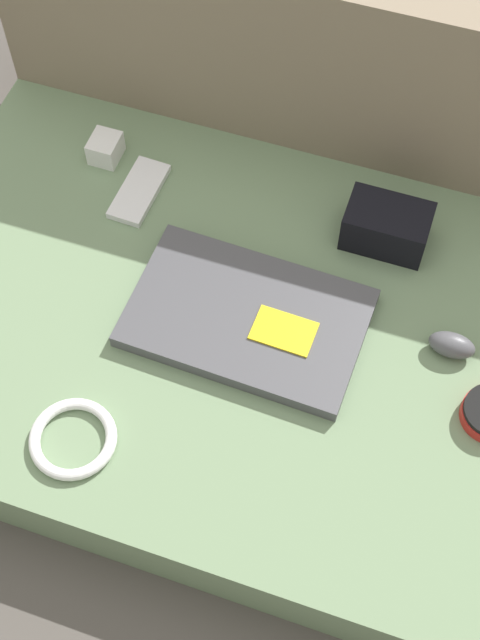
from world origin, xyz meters
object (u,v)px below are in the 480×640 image
camera_pouch (387,226)px  charger_brick (105,148)px  computer_mouse (452,345)px  phone_black (139,191)px  laptop (247,318)px

camera_pouch → charger_brick: size_ratio=2.40×
computer_mouse → phone_black: 0.55m
phone_black → camera_pouch: size_ratio=1.02×
camera_pouch → charger_brick: 0.48m
laptop → charger_brick: (-0.32, 0.23, 0.01)m
laptop → camera_pouch: size_ratio=2.72×
camera_pouch → charger_brick: (-0.48, 0.02, -0.01)m
computer_mouse → charger_brick: charger_brick is taller
laptop → camera_pouch: camera_pouch is taller
camera_pouch → charger_brick: bearing=177.9°
phone_black → charger_brick: charger_brick is taller
laptop → camera_pouch: (0.16, 0.21, 0.02)m
charger_brick → computer_mouse: bearing=-16.3°
camera_pouch → phone_black: bearing=-174.6°
computer_mouse → camera_pouch: 0.22m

